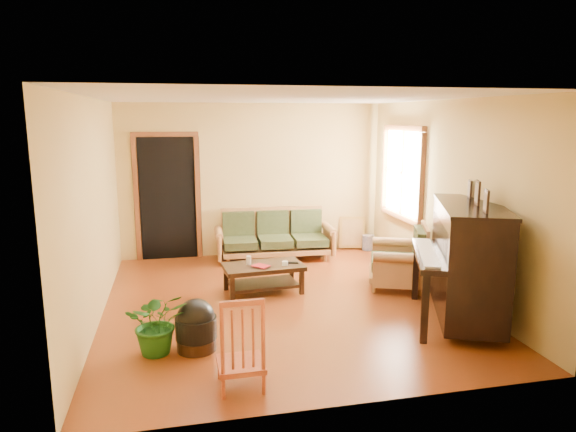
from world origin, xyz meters
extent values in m
plane|color=#5B230C|center=(0.00, 0.00, 0.00)|extent=(5.00, 5.00, 0.00)
cube|color=black|center=(-1.45, 2.48, 1.02)|extent=(1.08, 0.16, 2.05)
cube|color=white|center=(2.21, 1.30, 1.50)|extent=(0.12, 1.36, 1.46)
cube|color=#9C6739|center=(0.29, 2.04, 0.42)|extent=(1.99, 0.91, 0.84)
cube|color=black|center=(-0.19, 0.44, 0.19)|extent=(1.12, 0.67, 0.39)
cube|color=#9C6739|center=(1.70, 0.26, 0.45)|extent=(1.14, 1.16, 0.91)
cube|color=black|center=(1.95, -1.09, 0.70)|extent=(1.47, 1.82, 1.40)
cylinder|color=black|center=(-1.16, -1.17, 0.20)|extent=(0.55, 0.55, 0.41)
cube|color=#91361A|center=(-0.81, -2.00, 0.44)|extent=(0.41, 0.45, 0.87)
cube|color=#B58E3C|center=(1.79, 2.41, 0.31)|extent=(0.47, 0.21, 0.61)
cylinder|color=#324696|center=(2.05, 2.26, 0.14)|extent=(0.28, 0.28, 0.27)
imported|color=#195016|center=(-1.55, -1.16, 0.33)|extent=(0.62, 0.54, 0.67)
imported|color=maroon|center=(-0.29, 0.29, 0.40)|extent=(0.26, 0.27, 0.02)
cylinder|color=silver|center=(-0.38, 0.50, 0.45)|extent=(0.08, 0.08, 0.12)
cylinder|color=white|center=(0.10, 0.35, 0.42)|extent=(0.10, 0.10, 0.05)
cube|color=black|center=(0.22, 0.42, 0.40)|extent=(0.17, 0.08, 0.02)
camera|label=1|loc=(-1.30, -6.22, 2.38)|focal=32.00mm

